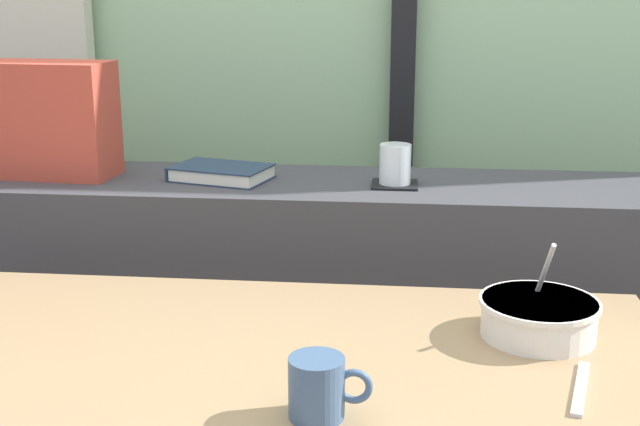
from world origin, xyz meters
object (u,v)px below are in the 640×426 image
(throw_pillow, at_px, (43,119))
(ceramic_mug, at_px, (318,387))
(soup_bowl, at_px, (538,317))
(juice_glass, at_px, (395,166))
(breakfast_table, at_px, (268,419))
(coaster_square, at_px, (395,184))
(closed_book, at_px, (221,173))
(fork_utensil, at_px, (581,388))

(throw_pillow, xyz_separation_m, ceramic_mug, (0.71, -0.81, -0.22))
(throw_pillow, height_order, soup_bowl, throw_pillow)
(ceramic_mug, bearing_deg, soup_bowl, 42.34)
(juice_glass, bearing_deg, breakfast_table, -107.03)
(coaster_square, relative_size, soup_bowl, 0.51)
(juice_glass, bearing_deg, ceramic_mug, -96.24)
(coaster_square, relative_size, juice_glass, 1.15)
(soup_bowl, height_order, ceramic_mug, soup_bowl)
(closed_book, relative_size, soup_bowl, 1.22)
(ceramic_mug, bearing_deg, closed_book, 110.84)
(breakfast_table, height_order, juice_glass, juice_glass)
(throw_pillow, bearing_deg, juice_glass, -1.52)
(closed_book, height_order, ceramic_mug, closed_book)
(juice_glass, xyz_separation_m, soup_bowl, (0.25, -0.48, -0.15))
(coaster_square, height_order, closed_book, closed_book)
(breakfast_table, bearing_deg, coaster_square, 72.97)
(closed_book, distance_m, fork_utensil, 0.97)
(throw_pillow, bearing_deg, breakfast_table, -45.56)
(breakfast_table, bearing_deg, throw_pillow, 134.44)
(fork_utensil, bearing_deg, closed_book, 148.90)
(breakfast_table, relative_size, closed_book, 5.37)
(coaster_square, xyz_separation_m, ceramic_mug, (-0.09, -0.78, -0.09))
(coaster_square, bearing_deg, breakfast_table, -107.03)
(throw_pillow, xyz_separation_m, soup_bowl, (1.05, -0.50, -0.23))
(coaster_square, height_order, ceramic_mug, coaster_square)
(juice_glass, distance_m, throw_pillow, 0.81)
(breakfast_table, relative_size, ceramic_mug, 11.38)
(breakfast_table, xyz_separation_m, throw_pillow, (-0.61, 0.63, 0.37))
(breakfast_table, distance_m, throw_pillow, 0.95)
(breakfast_table, relative_size, soup_bowl, 6.57)
(coaster_square, xyz_separation_m, throw_pillow, (-0.80, 0.02, 0.13))
(coaster_square, bearing_deg, fork_utensil, -67.41)
(coaster_square, bearing_deg, juice_glass, 0.00)
(breakfast_table, bearing_deg, fork_utensil, -8.04)
(breakfast_table, bearing_deg, juice_glass, 72.97)
(closed_book, height_order, fork_utensil, closed_book)
(juice_glass, distance_m, fork_utensil, 0.75)
(coaster_square, relative_size, ceramic_mug, 0.88)
(juice_glass, xyz_separation_m, ceramic_mug, (-0.09, -0.78, -0.14))
(soup_bowl, xyz_separation_m, fork_utensil, (0.03, -0.19, -0.03))
(breakfast_table, distance_m, soup_bowl, 0.47)
(throw_pillow, distance_m, fork_utensil, 1.31)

